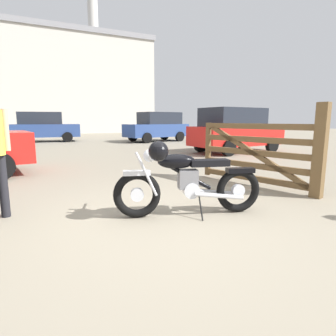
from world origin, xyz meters
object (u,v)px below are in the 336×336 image
Objects in this scene: vintage_motorcycle at (186,181)px; silver_sedan_mid at (157,126)px; blue_hatchback_right at (235,130)px; timber_gate at (268,152)px; dark_sedan_left at (44,127)px.

silver_sedan_mid reaches higher than vintage_motorcycle.
timber_gate is at bearing -129.12° from blue_hatchback_right.
dark_sedan_left is (-3.44, 14.76, 0.21)m from timber_gate.
timber_gate is 15.16m from dark_sedan_left.
dark_sedan_left is (-1.24, 15.49, 0.43)m from vintage_motorcycle.
blue_hatchback_right is at bearing -117.42° from vintage_motorcycle.
silver_sedan_mid is (5.08, 12.83, 0.43)m from vintage_motorcycle.
silver_sedan_mid is 6.86m from dark_sedan_left.
timber_gate is 0.61× the size of blue_hatchback_right.
dark_sedan_left is at bearing 119.31° from blue_hatchback_right.
dark_sedan_left reaches higher than vintage_motorcycle.
silver_sedan_mid is at bearing -30.35° from timber_gate.
timber_gate is 0.61× the size of dark_sedan_left.
silver_sedan_mid and blue_hatchback_right have the same top height.
blue_hatchback_right is (6.81, -9.55, 0.00)m from dark_sedan_left.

